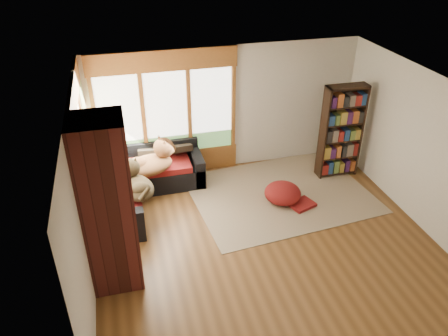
{
  "coord_description": "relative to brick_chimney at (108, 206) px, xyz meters",
  "views": [
    {
      "loc": [
        -2.08,
        -5.43,
        4.75
      ],
      "look_at": [
        -0.47,
        0.83,
        0.95
      ],
      "focal_mm": 35.0,
      "sensor_mm": 36.0,
      "label": 1
    }
  ],
  "objects": [
    {
      "name": "pouf",
      "position": [
        3.09,
        1.26,
        -1.1
      ],
      "size": [
        0.74,
        0.74,
        0.37
      ],
      "primitive_type": "ellipsoid",
      "rotation": [
        0.0,
        0.0,
        0.08
      ],
      "color": "maroon",
      "rests_on": "area_rug"
    },
    {
      "name": "wall_left",
      "position": [
        -0.35,
        0.35,
        0.0
      ],
      "size": [
        0.04,
        5.0,
        2.6
      ],
      "primitive_type": "cube",
      "color": "silver",
      "rests_on": "ground"
    },
    {
      "name": "dog_brindle",
      "position": [
        0.43,
        1.43,
        -0.52
      ],
      "size": [
        0.72,
        0.96,
        0.48
      ],
      "rotation": [
        0.0,
        0.0,
        1.81
      ],
      "color": "black",
      "rests_on": "sectional_sofa"
    },
    {
      "name": "area_rug",
      "position": [
        3.15,
        1.51,
        -1.29
      ],
      "size": [
        3.55,
        2.85,
        0.01
      ],
      "primitive_type": "cube",
      "rotation": [
        0.0,
        0.0,
        0.09
      ],
      "color": "beige",
      "rests_on": "ground"
    },
    {
      "name": "brick_chimney",
      "position": [
        0.0,
        0.0,
        0.0
      ],
      "size": [
        0.7,
        0.7,
        2.6
      ],
      "primitive_type": "cube",
      "color": "#471914",
      "rests_on": "ground"
    },
    {
      "name": "wall_back",
      "position": [
        2.4,
        2.85,
        0.0
      ],
      "size": [
        5.5,
        0.04,
        2.6
      ],
      "primitive_type": "cube",
      "color": "silver",
      "rests_on": "ground"
    },
    {
      "name": "bookshelf",
      "position": [
        4.54,
        1.94,
        -0.33
      ],
      "size": [
        0.83,
        0.28,
        1.94
      ],
      "color": "black",
      "rests_on": "ground"
    },
    {
      "name": "throw_pillows",
      "position": [
        0.53,
        2.1,
        -0.53
      ],
      "size": [
        1.98,
        1.68,
        0.45
      ],
      "color": "black",
      "rests_on": "sectional_sofa"
    },
    {
      "name": "ceiling",
      "position": [
        2.4,
        0.35,
        1.3
      ],
      "size": [
        5.5,
        5.5,
        0.0
      ],
      "primitive_type": "plane",
      "color": "white"
    },
    {
      "name": "windows_left",
      "position": [
        -0.32,
        1.55,
        0.05
      ],
      "size": [
        0.1,
        2.62,
        1.9
      ],
      "color": "#955A26",
      "rests_on": "wall_left"
    },
    {
      "name": "wall_right",
      "position": [
        5.15,
        0.35,
        0.0
      ],
      "size": [
        0.04,
        5.0,
        2.6
      ],
      "primitive_type": "cube",
      "color": "silver",
      "rests_on": "ground"
    },
    {
      "name": "sectional_sofa",
      "position": [
        0.45,
        2.05,
        -1.0
      ],
      "size": [
        2.2,
        2.2,
        0.8
      ],
      "rotation": [
        0.0,
        0.0,
        0.01
      ],
      "color": "black",
      "rests_on": "ground"
    },
    {
      "name": "floor",
      "position": [
        2.4,
        0.35,
        -1.3
      ],
      "size": [
        5.5,
        5.5,
        0.0
      ],
      "primitive_type": "plane",
      "color": "brown",
      "rests_on": "ground"
    },
    {
      "name": "dog_tan",
      "position": [
        0.78,
        2.07,
        -0.49
      ],
      "size": [
        1.12,
        0.9,
        0.55
      ],
      "rotation": [
        0.0,
        0.0,
        0.35
      ],
      "color": "brown",
      "rests_on": "sectional_sofa"
    },
    {
      "name": "wall_front",
      "position": [
        2.4,
        -2.15,
        0.0
      ],
      "size": [
        5.5,
        0.04,
        2.6
      ],
      "primitive_type": "cube",
      "color": "silver",
      "rests_on": "ground"
    },
    {
      "name": "windows_back",
      "position": [
        1.2,
        2.82,
        0.05
      ],
      "size": [
        2.82,
        0.1,
        1.9
      ],
      "color": "#955A26",
      "rests_on": "wall_back"
    },
    {
      "name": "roller_blind",
      "position": [
        -0.29,
        2.38,
        0.45
      ],
      "size": [
        0.03,
        0.72,
        0.9
      ],
      "primitive_type": "cube",
      "color": "#7C8E5C",
      "rests_on": "wall_left"
    }
  ]
}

